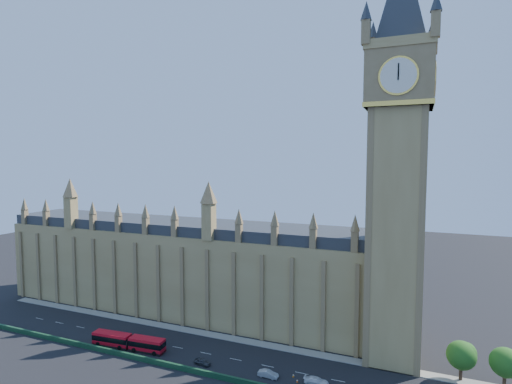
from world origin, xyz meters
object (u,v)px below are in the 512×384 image
at_px(red_bus, 128,342).
at_px(car_grey, 202,362).
at_px(car_white, 316,381).
at_px(car_silver, 268,374).

xyz_separation_m(red_bus, car_grey, (21.03, -0.03, -1.07)).
distance_m(red_bus, car_white, 47.12).
height_order(car_grey, car_silver, car_silver).
bearing_deg(car_white, red_bus, 89.24).
distance_m(car_grey, car_silver, 15.77).
height_order(red_bus, car_silver, red_bus).
bearing_deg(car_grey, car_silver, -79.34).
bearing_deg(car_white, car_grey, 91.19).
relative_size(car_silver, car_white, 0.87).
height_order(car_grey, car_white, car_white).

